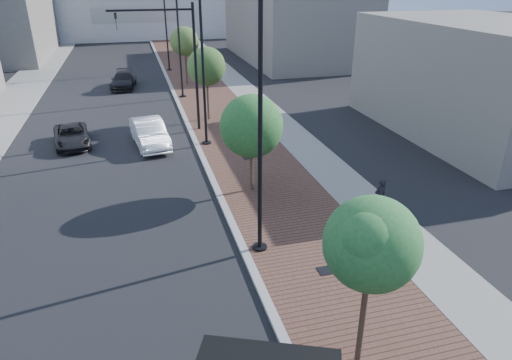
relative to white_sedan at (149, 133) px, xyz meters
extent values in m
cube|color=#4C2D23|center=(6.21, 17.18, -0.74)|extent=(7.00, 140.00, 0.12)
cube|color=slate|center=(8.91, 17.18, -0.73)|extent=(2.40, 140.00, 0.13)
cube|color=gray|center=(2.71, 17.18, -0.73)|extent=(0.30, 140.00, 0.14)
cube|color=slate|center=(-10.29, 17.18, -0.74)|extent=(4.00, 140.00, 0.12)
imported|color=silver|center=(0.00, 0.00, 0.00)|extent=(2.32, 5.01, 1.59)
imported|color=black|center=(-4.56, 1.34, -0.20)|extent=(2.56, 4.51, 1.19)
imported|color=black|center=(-1.45, 16.35, -0.09)|extent=(2.58, 5.05, 1.40)
imported|color=black|center=(9.04, -11.44, 0.05)|extent=(0.70, 0.54, 1.70)
cylinder|color=black|center=(3.31, -12.82, -0.70)|extent=(0.56, 0.56, 0.20)
cylinder|color=black|center=(3.31, -12.82, 3.82)|extent=(0.16, 0.16, 9.00)
cylinder|color=black|center=(3.31, -0.82, -0.70)|extent=(0.56, 0.56, 0.20)
cylinder|color=black|center=(3.31, -0.82, 3.82)|extent=(0.16, 0.16, 9.00)
cylinder|color=black|center=(3.31, 11.18, -0.70)|extent=(0.56, 0.56, 0.20)
cylinder|color=black|center=(3.31, 11.18, 3.82)|extent=(0.16, 0.16, 9.00)
cylinder|color=black|center=(3.31, 23.18, -0.70)|extent=(0.56, 0.56, 0.20)
cylinder|color=black|center=(3.31, 23.18, 3.82)|extent=(0.16, 0.16, 9.00)
cylinder|color=black|center=(3.31, 2.18, 3.20)|extent=(0.18, 0.18, 8.00)
cylinder|color=black|center=(0.81, 2.18, 6.80)|extent=(5.00, 0.12, 0.12)
imported|color=black|center=(-1.19, 2.18, 6.20)|extent=(0.16, 0.20, 1.00)
cylinder|color=#382619|center=(4.31, -18.82, 0.99)|extent=(0.16, 0.16, 3.56)
sphere|color=#1E5A23|center=(4.31, -18.82, 3.02)|extent=(2.29, 2.29, 2.29)
sphere|color=#1E5A23|center=(4.71, -18.52, 2.77)|extent=(1.61, 1.61, 1.61)
sphere|color=#1E5A23|center=(4.01, -19.12, 3.38)|extent=(1.38, 1.38, 1.38)
cylinder|color=#382619|center=(4.31, -7.82, 0.73)|extent=(0.16, 0.16, 3.06)
sphere|color=#1E581F|center=(4.31, -7.82, 2.48)|extent=(2.87, 2.87, 2.87)
sphere|color=#1E581F|center=(4.71, -7.52, 2.26)|extent=(2.01, 2.01, 2.01)
sphere|color=#1E581F|center=(4.01, -8.12, 2.79)|extent=(1.72, 1.72, 1.72)
cylinder|color=#382619|center=(4.31, 4.18, 0.98)|extent=(0.16, 0.16, 3.56)
sphere|color=#2B4D1A|center=(4.31, 4.18, 3.02)|extent=(2.61, 2.61, 2.61)
sphere|color=#2B4D1A|center=(4.71, 4.48, 2.76)|extent=(1.83, 1.83, 1.83)
sphere|color=#2B4D1A|center=(4.01, 3.88, 3.37)|extent=(1.57, 1.57, 1.57)
cylinder|color=#382619|center=(4.31, 16.18, 1.05)|extent=(0.16, 0.16, 3.69)
sphere|color=#344F1B|center=(4.31, 16.18, 3.15)|extent=(2.62, 2.62, 2.62)
sphere|color=#344F1B|center=(4.71, 16.48, 2.89)|extent=(1.83, 1.83, 1.83)
sphere|color=#344F1B|center=(4.01, 15.88, 3.52)|extent=(1.57, 1.57, 1.57)
cube|color=#A3A8AD|center=(0.71, 62.18, 3.20)|extent=(50.00, 28.00, 8.00)
cube|color=slate|center=(18.71, 27.18, 3.20)|extent=(12.00, 22.00, 8.00)
cube|color=slate|center=(20.71, -2.82, 2.70)|extent=(10.00, 16.00, 7.00)
cube|color=black|center=(5.11, -14.82, -0.67)|extent=(0.50, 0.50, 0.02)
cube|color=black|center=(5.11, -3.82, -0.67)|extent=(0.50, 0.50, 0.02)
camera|label=1|loc=(-0.61, -26.71, 8.70)|focal=31.75mm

